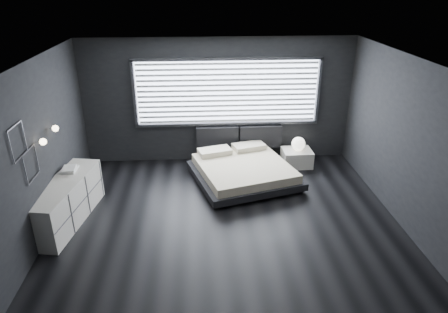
{
  "coord_description": "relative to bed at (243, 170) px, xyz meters",
  "views": [
    {
      "loc": [
        -0.44,
        -5.87,
        3.95
      ],
      "look_at": [
        0.0,
        0.85,
        0.9
      ],
      "focal_mm": 32.0,
      "sensor_mm": 36.0,
      "label": 1
    }
  ],
  "objects": [
    {
      "name": "headboard",
      "position": [
        0.01,
        1.05,
        0.33
      ],
      "size": [
        1.96,
        0.16,
        0.52
      ],
      "color": "black",
      "rests_on": "ground"
    },
    {
      "name": "room",
      "position": [
        -0.45,
        -1.59,
        1.16
      ],
      "size": [
        6.04,
        6.0,
        2.8
      ],
      "color": "black",
      "rests_on": "ground"
    },
    {
      "name": "window",
      "position": [
        -0.25,
        1.11,
        1.37
      ],
      "size": [
        4.14,
        0.09,
        1.52
      ],
      "color": "white",
      "rests_on": "ground"
    },
    {
      "name": "orb_lamp",
      "position": [
        1.31,
        0.66,
        0.29
      ],
      "size": [
        0.3,
        0.3,
        0.3
      ],
      "primitive_type": "sphere",
      "color": "white",
      "rests_on": "nightstand"
    },
    {
      "name": "wall_art_lower",
      "position": [
        -3.43,
        -1.89,
        1.14
      ],
      "size": [
        0.01,
        0.48,
        0.48
      ],
      "color": "#47474C",
      "rests_on": "ground"
    },
    {
      "name": "bed",
      "position": [
        0.0,
        0.0,
        0.0
      ],
      "size": [
        2.43,
        2.36,
        0.51
      ],
      "color": "black",
      "rests_on": "ground"
    },
    {
      "name": "sconce_near",
      "position": [
        -3.34,
        -1.54,
        1.36
      ],
      "size": [
        0.18,
        0.11,
        0.11
      ],
      "color": "silver",
      "rests_on": "ground"
    },
    {
      "name": "sconce_far",
      "position": [
        -3.34,
        -0.94,
        1.36
      ],
      "size": [
        0.18,
        0.11,
        0.11
      ],
      "color": "silver",
      "rests_on": "ground"
    },
    {
      "name": "nightstand",
      "position": [
        1.29,
        0.65,
        -0.05
      ],
      "size": [
        0.66,
        0.55,
        0.38
      ],
      "primitive_type": "cube",
      "rotation": [
        0.0,
        0.0,
        0.02
      ],
      "color": "silver",
      "rests_on": "ground"
    },
    {
      "name": "dresser",
      "position": [
        -3.23,
        -1.31,
        0.14
      ],
      "size": [
        0.86,
        1.97,
        0.76
      ],
      "color": "silver",
      "rests_on": "ground"
    },
    {
      "name": "wall_art_upper",
      "position": [
        -3.43,
        -2.14,
        1.61
      ],
      "size": [
        0.01,
        0.48,
        0.48
      ],
      "color": "#47474C",
      "rests_on": "ground"
    },
    {
      "name": "book_stack",
      "position": [
        -3.25,
        -0.87,
        0.56
      ],
      "size": [
        0.26,
        0.35,
        0.07
      ],
      "color": "silver",
      "rests_on": "dresser"
    }
  ]
}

